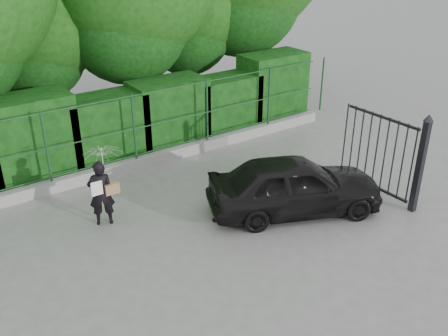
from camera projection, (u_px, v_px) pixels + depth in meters
ground at (220, 253)px, 10.06m from camera, size 80.00×80.00×0.00m
kerb at (123, 167)px, 13.31m from camera, size 14.00×0.25×0.30m
fence at (128, 129)px, 12.97m from camera, size 14.13×0.06×1.80m
hedge at (101, 126)px, 13.60m from camera, size 14.20×1.20×2.28m
gate at (402, 157)px, 11.40m from camera, size 0.22×2.33×2.36m
woman at (103, 175)px, 10.64m from camera, size 0.88×0.84×1.78m
car at (295, 185)px, 11.27m from camera, size 4.24×3.04×1.34m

